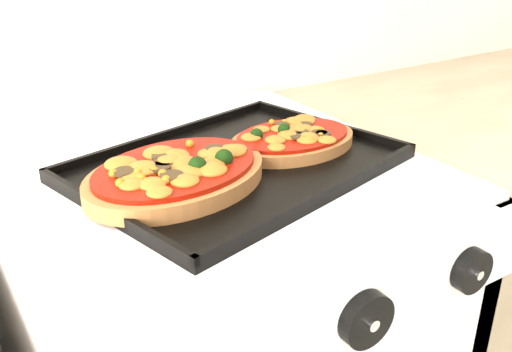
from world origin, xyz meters
TOP-DOWN VIEW (x-y plane):
  - control_panel at (0.04, 1.39)m, footprint 0.60×0.02m
  - knob_center at (0.04, 1.37)m, footprint 0.06×0.02m
  - knob_right at (0.21, 1.37)m, footprint 0.06×0.02m
  - baking_tray at (0.07, 1.67)m, footprint 0.49×0.41m
  - pizza_left at (-0.04, 1.65)m, footprint 0.29×0.24m
  - pizza_right at (0.17, 1.67)m, footprint 0.21×0.15m

SIDE VIEW (x-z plane):
  - control_panel at x=0.04m, z-range 0.81..0.90m
  - knob_center at x=0.04m, z-range 0.82..0.89m
  - knob_right at x=0.21m, z-range 0.83..0.88m
  - baking_tray at x=0.07m, z-range 0.91..0.93m
  - pizza_right at x=0.17m, z-range 0.92..0.95m
  - pizza_left at x=-0.04m, z-range 0.92..0.96m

